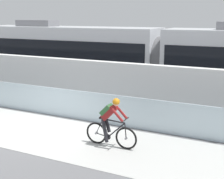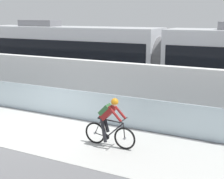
% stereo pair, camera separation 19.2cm
% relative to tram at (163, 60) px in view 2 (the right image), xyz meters
% --- Properties ---
extents(ground_plane, '(200.00, 200.00, 0.00)m').
position_rel_tram_xyz_m(ground_plane, '(-2.64, -6.85, -1.89)').
color(ground_plane, slate).
extents(bike_path_deck, '(32.00, 3.20, 0.01)m').
position_rel_tram_xyz_m(bike_path_deck, '(-2.64, -6.85, -1.89)').
color(bike_path_deck, beige).
rests_on(bike_path_deck, ground).
extents(glass_parapet, '(32.00, 0.05, 1.18)m').
position_rel_tram_xyz_m(glass_parapet, '(-2.64, -5.00, -1.30)').
color(glass_parapet, silver).
rests_on(glass_parapet, ground).
extents(concrete_barrier_wall, '(32.00, 0.36, 2.13)m').
position_rel_tram_xyz_m(concrete_barrier_wall, '(-2.64, -3.20, -0.83)').
color(concrete_barrier_wall, white).
rests_on(concrete_barrier_wall, ground).
extents(tram_rail_near, '(32.00, 0.08, 0.01)m').
position_rel_tram_xyz_m(tram_rail_near, '(-2.64, -0.72, -1.89)').
color(tram_rail_near, '#595654').
rests_on(tram_rail_near, ground).
extents(tram_rail_far, '(32.00, 0.08, 0.01)m').
position_rel_tram_xyz_m(tram_rail_far, '(-2.64, 0.72, -1.89)').
color(tram_rail_far, '#595654').
rests_on(tram_rail_far, ground).
extents(tram, '(22.56, 2.54, 3.81)m').
position_rel_tram_xyz_m(tram, '(0.00, 0.00, 0.00)').
color(tram, silver).
rests_on(tram, ground).
extents(cyclist_on_bike, '(1.77, 0.58, 1.61)m').
position_rel_tram_xyz_m(cyclist_on_bike, '(0.45, -6.85, -1.09)').
color(cyclist_on_bike, black).
rests_on(cyclist_on_bike, ground).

